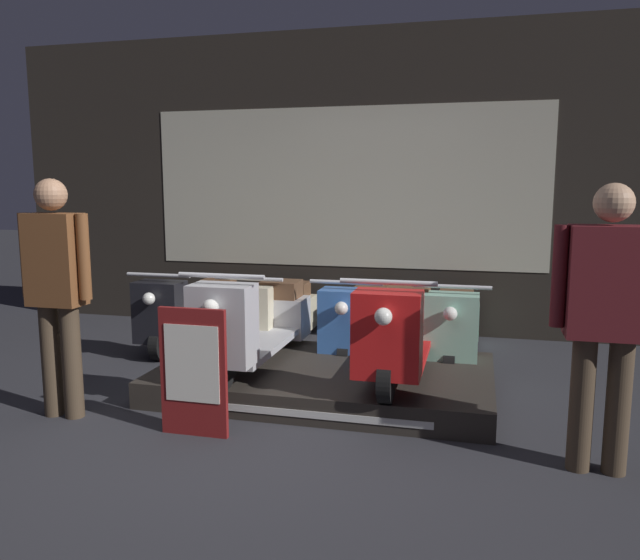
% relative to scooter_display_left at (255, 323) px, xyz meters
% --- Properties ---
extents(ground_plane, '(30.00, 30.00, 0.00)m').
position_rel_scooter_display_left_xyz_m(ground_plane, '(0.25, -0.94, -0.51)').
color(ground_plane, '#2D2D33').
extents(shop_wall_back, '(7.74, 0.09, 3.20)m').
position_rel_scooter_display_left_xyz_m(shop_wall_back, '(0.25, 2.14, 1.09)').
color(shop_wall_back, '#28231E').
rests_on(shop_wall_back, ground_plane).
extents(display_platform, '(2.52, 1.48, 0.19)m').
position_rel_scooter_display_left_xyz_m(display_platform, '(0.57, 0.01, -0.41)').
color(display_platform, '#2D2823').
rests_on(display_platform, ground_plane).
extents(scooter_display_left, '(0.62, 1.73, 0.80)m').
position_rel_scooter_display_left_xyz_m(scooter_display_left, '(0.00, 0.00, 0.00)').
color(scooter_display_left, black).
rests_on(scooter_display_left, display_platform).
extents(scooter_display_right, '(0.62, 1.73, 0.80)m').
position_rel_scooter_display_left_xyz_m(scooter_display_right, '(1.13, 0.00, 0.00)').
color(scooter_display_right, black).
rests_on(scooter_display_right, display_platform).
extents(scooter_backrow_0, '(0.62, 1.73, 0.80)m').
position_rel_scooter_display_left_xyz_m(scooter_backrow_0, '(-1.09, 1.13, -0.19)').
color(scooter_backrow_0, black).
rests_on(scooter_backrow_0, ground_plane).
extents(scooter_backrow_1, '(0.62, 1.73, 0.80)m').
position_rel_scooter_display_left_xyz_m(scooter_backrow_1, '(-0.24, 1.13, -0.19)').
color(scooter_backrow_1, black).
rests_on(scooter_backrow_1, ground_plane).
extents(scooter_backrow_2, '(0.62, 1.73, 0.80)m').
position_rel_scooter_display_left_xyz_m(scooter_backrow_2, '(0.62, 1.13, -0.19)').
color(scooter_backrow_2, black).
rests_on(scooter_backrow_2, ground_plane).
extents(scooter_backrow_3, '(0.62, 1.73, 0.80)m').
position_rel_scooter_display_left_xyz_m(scooter_backrow_3, '(1.48, 1.13, -0.19)').
color(scooter_backrow_3, black).
rests_on(scooter_backrow_3, ground_plane).
extents(person_left_browsing, '(0.52, 0.21, 1.63)m').
position_rel_scooter_display_left_xyz_m(person_left_browsing, '(-1.06, -0.94, 0.42)').
color(person_left_browsing, '#473828').
rests_on(person_left_browsing, ground_plane).
extents(person_right_browsing, '(0.58, 0.23, 1.60)m').
position_rel_scooter_display_left_xyz_m(person_right_browsing, '(2.35, -0.94, 0.42)').
color(person_right_browsing, '#473828').
rests_on(person_right_browsing, ground_plane).
extents(price_sign_board, '(0.45, 0.04, 0.83)m').
position_rel_scooter_display_left_xyz_m(price_sign_board, '(-0.04, -1.03, -0.09)').
color(price_sign_board, maroon).
rests_on(price_sign_board, ground_plane).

